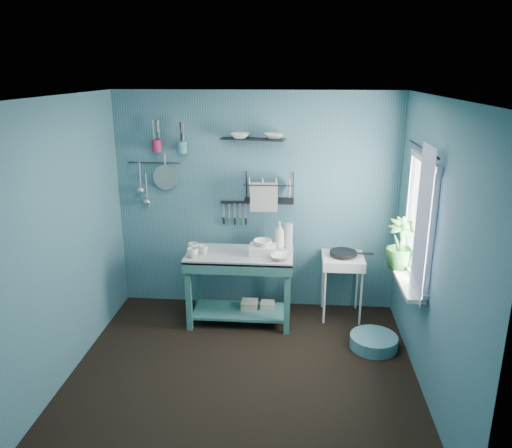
# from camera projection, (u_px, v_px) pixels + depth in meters

# --- Properties ---
(floor) EXTENTS (3.20, 3.20, 0.00)m
(floor) POSITION_uv_depth(u_px,v_px,m) (243.00, 374.00, 4.63)
(floor) COLOR black
(floor) RESTS_ON ground
(ceiling) EXTENTS (3.20, 3.20, 0.00)m
(ceiling) POSITION_uv_depth(u_px,v_px,m) (241.00, 97.00, 3.89)
(ceiling) COLOR silver
(ceiling) RESTS_ON ground
(wall_back) EXTENTS (3.20, 0.00, 3.20)m
(wall_back) POSITION_uv_depth(u_px,v_px,m) (256.00, 203.00, 5.69)
(wall_back) COLOR #396674
(wall_back) RESTS_ON ground
(wall_front) EXTENTS (3.20, 0.00, 3.20)m
(wall_front) POSITION_uv_depth(u_px,v_px,m) (213.00, 337.00, 2.83)
(wall_front) COLOR #396674
(wall_front) RESTS_ON ground
(wall_left) EXTENTS (0.00, 3.00, 3.00)m
(wall_left) POSITION_uv_depth(u_px,v_px,m) (62.00, 242.00, 4.39)
(wall_left) COLOR #396674
(wall_left) RESTS_ON ground
(wall_right) EXTENTS (0.00, 3.00, 3.00)m
(wall_right) POSITION_uv_depth(u_px,v_px,m) (433.00, 253.00, 4.14)
(wall_right) COLOR #396674
(wall_right) RESTS_ON ground
(work_counter) EXTENTS (1.17, 0.62, 0.81)m
(work_counter) POSITION_uv_depth(u_px,v_px,m) (240.00, 287.00, 5.50)
(work_counter) COLOR #336B67
(work_counter) RESTS_ON floor
(mug_left) EXTENTS (0.12, 0.12, 0.10)m
(mug_left) POSITION_uv_depth(u_px,v_px,m) (193.00, 253.00, 5.25)
(mug_left) COLOR silver
(mug_left) RESTS_ON work_counter
(mug_mid) EXTENTS (0.14, 0.14, 0.09)m
(mug_mid) POSITION_uv_depth(u_px,v_px,m) (204.00, 250.00, 5.34)
(mug_mid) COLOR silver
(mug_mid) RESTS_ON work_counter
(mug_right) EXTENTS (0.17, 0.17, 0.10)m
(mug_right) POSITION_uv_depth(u_px,v_px,m) (194.00, 247.00, 5.40)
(mug_right) COLOR silver
(mug_right) RESTS_ON work_counter
(wash_tub) EXTENTS (0.28, 0.22, 0.10)m
(wash_tub) POSITION_uv_depth(u_px,v_px,m) (263.00, 250.00, 5.32)
(wash_tub) COLOR silver
(wash_tub) RESTS_ON work_counter
(tub_bowl) EXTENTS (0.20, 0.19, 0.06)m
(tub_bowl) POSITION_uv_depth(u_px,v_px,m) (263.00, 243.00, 5.30)
(tub_bowl) COLOR silver
(tub_bowl) RESTS_ON wash_tub
(soap_bottle) EXTENTS (0.11, 0.12, 0.30)m
(soap_bottle) POSITION_uv_depth(u_px,v_px,m) (279.00, 235.00, 5.49)
(soap_bottle) COLOR silver
(soap_bottle) RESTS_ON work_counter
(water_bottle) EXTENTS (0.09, 0.09, 0.28)m
(water_bottle) POSITION_uv_depth(u_px,v_px,m) (289.00, 235.00, 5.50)
(water_bottle) COLOR #ADB8C0
(water_bottle) RESTS_ON work_counter
(counter_bowl) EXTENTS (0.22, 0.22, 0.05)m
(counter_bowl) POSITION_uv_depth(u_px,v_px,m) (281.00, 257.00, 5.19)
(counter_bowl) COLOR silver
(counter_bowl) RESTS_ON work_counter
(hotplate_stand) EXTENTS (0.47, 0.47, 0.73)m
(hotplate_stand) POSITION_uv_depth(u_px,v_px,m) (341.00, 286.00, 5.63)
(hotplate_stand) COLOR white
(hotplate_stand) RESTS_ON floor
(frying_pan) EXTENTS (0.30, 0.30, 0.03)m
(frying_pan) POSITION_uv_depth(u_px,v_px,m) (343.00, 253.00, 5.51)
(frying_pan) COLOR black
(frying_pan) RESTS_ON hotplate_stand
(knife_strip) EXTENTS (0.32, 0.04, 0.03)m
(knife_strip) POSITION_uv_depth(u_px,v_px,m) (235.00, 202.00, 5.68)
(knife_strip) COLOR black
(knife_strip) RESTS_ON wall_back
(dish_rack) EXTENTS (0.57, 0.30, 0.32)m
(dish_rack) POSITION_uv_depth(u_px,v_px,m) (269.00, 187.00, 5.49)
(dish_rack) COLOR black
(dish_rack) RESTS_ON wall_back
(upper_shelf) EXTENTS (0.72, 0.29, 0.02)m
(upper_shelf) POSITION_uv_depth(u_px,v_px,m) (253.00, 139.00, 5.38)
(upper_shelf) COLOR black
(upper_shelf) RESTS_ON wall_back
(shelf_bowl_left) EXTENTS (0.23, 0.23, 0.05)m
(shelf_bowl_left) POSITION_uv_depth(u_px,v_px,m) (240.00, 136.00, 5.38)
(shelf_bowl_left) COLOR silver
(shelf_bowl_left) RESTS_ON upper_shelf
(shelf_bowl_right) EXTENTS (0.25, 0.25, 0.05)m
(shelf_bowl_right) POSITION_uv_depth(u_px,v_px,m) (274.00, 137.00, 5.35)
(shelf_bowl_right) COLOR silver
(shelf_bowl_right) RESTS_ON upper_shelf
(utensil_cup_magenta) EXTENTS (0.11, 0.11, 0.13)m
(utensil_cup_magenta) POSITION_uv_depth(u_px,v_px,m) (157.00, 146.00, 5.51)
(utensil_cup_magenta) COLOR maroon
(utensil_cup_magenta) RESTS_ON wall_back
(utensil_cup_teal) EXTENTS (0.11, 0.11, 0.13)m
(utensil_cup_teal) POSITION_uv_depth(u_px,v_px,m) (182.00, 147.00, 5.49)
(utensil_cup_teal) COLOR teal
(utensil_cup_teal) RESTS_ON wall_back
(colander) EXTENTS (0.28, 0.03, 0.28)m
(colander) POSITION_uv_depth(u_px,v_px,m) (165.00, 177.00, 5.64)
(colander) COLOR #A8ABB0
(colander) RESTS_ON wall_back
(ladle_outer) EXTENTS (0.01, 0.01, 0.30)m
(ladle_outer) POSITION_uv_depth(u_px,v_px,m) (140.00, 175.00, 5.67)
(ladle_outer) COLOR #A8ABB0
(ladle_outer) RESTS_ON wall_back
(ladle_inner) EXTENTS (0.01, 0.01, 0.30)m
(ladle_inner) POSITION_uv_depth(u_px,v_px,m) (146.00, 187.00, 5.70)
(ladle_inner) COLOR #A8ABB0
(ladle_inner) RESTS_ON wall_back
(hook_rail) EXTENTS (0.60, 0.01, 0.01)m
(hook_rail) POSITION_uv_depth(u_px,v_px,m) (154.00, 163.00, 5.62)
(hook_rail) COLOR black
(hook_rail) RESTS_ON wall_back
(window_glass) EXTENTS (0.00, 1.10, 1.10)m
(window_glass) POSITION_uv_depth(u_px,v_px,m) (421.00, 220.00, 4.52)
(window_glass) COLOR white
(window_glass) RESTS_ON wall_right
(windowsill) EXTENTS (0.16, 0.95, 0.04)m
(windowsill) POSITION_uv_depth(u_px,v_px,m) (405.00, 280.00, 4.70)
(windowsill) COLOR white
(windowsill) RESTS_ON wall_right
(curtain) EXTENTS (0.00, 1.35, 1.35)m
(curtain) POSITION_uv_depth(u_px,v_px,m) (422.00, 225.00, 4.23)
(curtain) COLOR white
(curtain) RESTS_ON wall_right
(curtain_rod) EXTENTS (0.02, 1.05, 0.02)m
(curtain_rod) POSITION_uv_depth(u_px,v_px,m) (423.00, 149.00, 4.33)
(curtain_rod) COLOR black
(curtain_rod) RESTS_ON wall_right
(potted_plant) EXTENTS (0.34, 0.34, 0.50)m
(potted_plant) POSITION_uv_depth(u_px,v_px,m) (400.00, 244.00, 4.86)
(potted_plant) COLOR #296528
(potted_plant) RESTS_ON windowsill
(storage_tin_large) EXTENTS (0.18, 0.18, 0.22)m
(storage_tin_large) POSITION_uv_depth(u_px,v_px,m) (250.00, 310.00, 5.63)
(storage_tin_large) COLOR tan
(storage_tin_large) RESTS_ON floor
(storage_tin_small) EXTENTS (0.15, 0.15, 0.20)m
(storage_tin_small) POSITION_uv_depth(u_px,v_px,m) (267.00, 310.00, 5.64)
(storage_tin_small) COLOR tan
(storage_tin_small) RESTS_ON floor
(floor_basin) EXTENTS (0.48, 0.48, 0.13)m
(floor_basin) POSITION_uv_depth(u_px,v_px,m) (374.00, 342.00, 5.06)
(floor_basin) COLOR teal
(floor_basin) RESTS_ON floor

